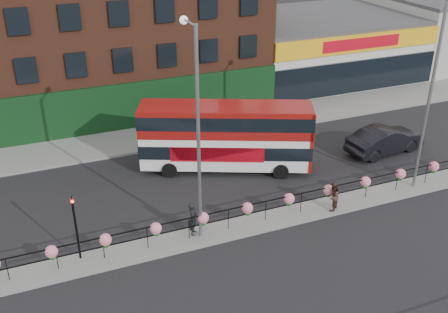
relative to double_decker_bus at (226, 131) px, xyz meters
name	(u,v)px	position (x,y,z in m)	size (l,w,h in m)	color
ground	(247,227)	(-1.40, -6.06, -2.47)	(120.00, 120.00, 0.00)	black
north_pavement	(174,133)	(-1.40, 5.94, -2.39)	(60.00, 4.00, 0.15)	gray
median	(247,226)	(-1.40, -6.06, -2.39)	(60.00, 1.60, 0.15)	gray
brick_building	(88,39)	(-5.40, 13.89, 2.66)	(25.00, 12.21, 10.30)	brown
supermarket	(319,46)	(14.60, 13.84, 0.18)	(15.00, 12.25, 5.30)	silver
warehouse_east	(448,26)	(29.35, 13.94, 0.68)	(14.50, 12.00, 6.30)	#A5A6A1
median_railing	(247,209)	(-1.40, -6.06, -1.42)	(30.04, 0.56, 1.23)	black
double_decker_bus	(226,131)	(0.00, 0.00, 0.00)	(10.03, 6.13, 4.01)	white
car	(385,140)	(10.12, -1.70, -1.62)	(5.32, 2.36, 1.70)	black
pedestrian_a	(193,219)	(-4.11, -5.79, -1.47)	(0.59, 0.72, 1.70)	black
pedestrian_b	(333,196)	(3.19, -6.50, -1.52)	(0.98, 0.96, 1.60)	#3F2B24
lamp_column_west	(196,118)	(-3.83, -5.84, 3.65)	(0.36, 1.77, 10.06)	slate
lamp_column_east	(429,78)	(8.76, -5.83, 3.85)	(0.37, 1.83, 10.41)	slate
traffic_light_median	(74,214)	(-9.40, -5.67, 0.00)	(0.15, 0.28, 3.65)	black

